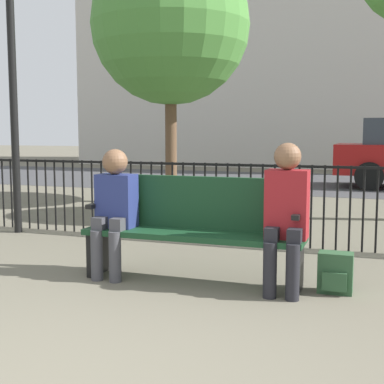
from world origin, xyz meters
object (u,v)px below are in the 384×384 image
object	(u,v)px
seated_person_1	(286,209)
backpack	(335,273)
seated_person_0	(114,204)
lamp_post	(12,60)
tree_0	(170,26)
park_bench	(195,225)

from	to	relation	value
seated_person_1	backpack	distance (m)	0.67
seated_person_0	seated_person_1	xyz separation A→B (m)	(1.55, 0.00, 0.03)
seated_person_1	lamp_post	distance (m)	4.32
backpack	tree_0	size ratio (longest dim) A/B	0.07
park_bench	seated_person_0	world-z (taller)	seated_person_0
lamp_post	backpack	bearing A→B (deg)	-18.15
park_bench	backpack	size ratio (longest dim) A/B	5.81
seated_person_1	lamp_post	xyz separation A→B (m)	(-3.76, 1.50, 1.53)
park_bench	seated_person_1	distance (m)	0.86
seated_person_1	lamp_post	size ratio (longest dim) A/B	0.37
backpack	park_bench	bearing A→B (deg)	-179.62
seated_person_1	backpack	bearing A→B (deg)	19.25
backpack	tree_0	distance (m)	6.58
backpack	lamp_post	xyz separation A→B (m)	(-4.15, 1.36, 2.06)
seated_person_1	lamp_post	bearing A→B (deg)	158.27
backpack	seated_person_0	bearing A→B (deg)	-175.86
park_bench	lamp_post	bearing A→B (deg)	154.99
seated_person_1	backpack	xyz separation A→B (m)	(0.39, 0.14, -0.53)
seated_person_0	backpack	bearing A→B (deg)	4.14
park_bench	backpack	distance (m)	1.26
park_bench	seated_person_0	size ratio (longest dim) A/B	1.68
seated_person_0	lamp_post	distance (m)	3.09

